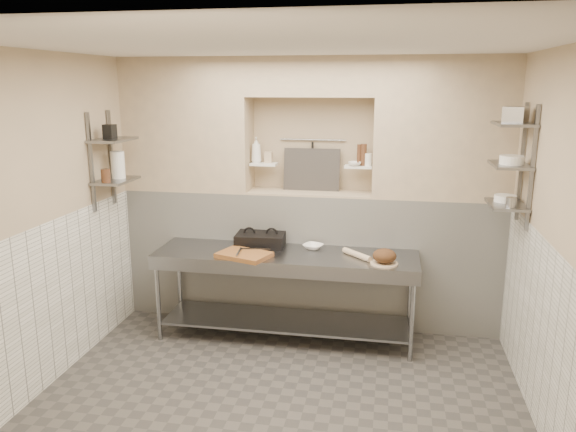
% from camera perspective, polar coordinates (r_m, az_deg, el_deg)
% --- Properties ---
extents(floor, '(4.00, 3.90, 0.10)m').
position_cam_1_polar(floor, '(4.85, -1.05, -18.88)').
color(floor, '#4A4641').
rests_on(floor, ground).
extents(ceiling, '(4.00, 3.90, 0.10)m').
position_cam_1_polar(ceiling, '(4.12, -1.23, 17.71)').
color(ceiling, silver).
rests_on(ceiling, ground).
extents(wall_left, '(0.10, 3.90, 2.80)m').
position_cam_1_polar(wall_left, '(5.07, -24.46, -0.83)').
color(wall_left, tan).
rests_on(wall_left, ground).
extents(wall_right, '(0.10, 3.90, 2.80)m').
position_cam_1_polar(wall_right, '(4.35, 26.39, -3.23)').
color(wall_right, tan).
rests_on(wall_right, ground).
extents(wall_back, '(4.00, 0.10, 2.80)m').
position_cam_1_polar(wall_back, '(6.18, 2.59, 2.73)').
color(wall_back, tan).
rests_on(wall_back, ground).
extents(wall_front, '(4.00, 0.10, 2.80)m').
position_cam_1_polar(wall_front, '(2.46, -10.81, -14.42)').
color(wall_front, tan).
rests_on(wall_front, ground).
extents(backwall_lower, '(4.00, 0.40, 1.40)m').
position_cam_1_polar(backwall_lower, '(6.11, 2.20, -4.16)').
color(backwall_lower, white).
rests_on(backwall_lower, floor).
extents(alcove_sill, '(1.30, 0.40, 0.02)m').
position_cam_1_polar(alcove_sill, '(5.94, 2.26, 2.39)').
color(alcove_sill, tan).
rests_on(alcove_sill, backwall_lower).
extents(backwall_pillar_left, '(1.35, 0.40, 1.40)m').
position_cam_1_polar(backwall_pillar_left, '(6.17, -10.10, 9.08)').
color(backwall_pillar_left, tan).
rests_on(backwall_pillar_left, backwall_lower).
extents(backwall_pillar_right, '(1.35, 0.40, 1.40)m').
position_cam_1_polar(backwall_pillar_right, '(5.81, 15.52, 8.55)').
color(backwall_pillar_right, tan).
rests_on(backwall_pillar_right, backwall_lower).
extents(backwall_header, '(1.30, 0.40, 0.40)m').
position_cam_1_polar(backwall_header, '(5.83, 2.37, 13.96)').
color(backwall_header, tan).
rests_on(backwall_header, backwall_lower).
extents(wainscot_left, '(0.02, 3.90, 1.40)m').
position_cam_1_polar(wainscot_left, '(5.24, -23.17, -8.30)').
color(wainscot_left, white).
rests_on(wainscot_left, floor).
extents(wainscot_right, '(0.02, 3.90, 1.40)m').
position_cam_1_polar(wainscot_right, '(4.57, 24.74, -11.66)').
color(wainscot_right, white).
rests_on(wainscot_right, floor).
extents(alcove_shelf_left, '(0.28, 0.16, 0.02)m').
position_cam_1_polar(alcove_shelf_left, '(5.98, -2.48, 5.29)').
color(alcove_shelf_left, white).
rests_on(alcove_shelf_left, backwall_lower).
extents(alcove_shelf_right, '(0.28, 0.16, 0.02)m').
position_cam_1_polar(alcove_shelf_right, '(5.84, 7.16, 5.00)').
color(alcove_shelf_right, white).
rests_on(alcove_shelf_right, backwall_lower).
extents(utensil_rail, '(0.70, 0.02, 0.02)m').
position_cam_1_polar(utensil_rail, '(6.03, 2.54, 7.74)').
color(utensil_rail, gray).
rests_on(utensil_rail, wall_back).
extents(hanging_steel, '(0.02, 0.02, 0.30)m').
position_cam_1_polar(hanging_steel, '(6.03, 2.49, 6.12)').
color(hanging_steel, black).
rests_on(hanging_steel, utensil_rail).
extents(splash_panel, '(0.60, 0.08, 0.45)m').
position_cam_1_polar(splash_panel, '(6.00, 2.41, 4.73)').
color(splash_panel, '#383330').
rests_on(splash_panel, alcove_sill).
extents(shelf_rail_left_a, '(0.03, 0.03, 0.95)m').
position_cam_1_polar(shelf_rail_left_a, '(6.01, -17.50, 5.69)').
color(shelf_rail_left_a, slate).
rests_on(shelf_rail_left_a, wall_left).
extents(shelf_rail_left_b, '(0.03, 0.03, 0.95)m').
position_cam_1_polar(shelf_rail_left_b, '(5.67, -19.37, 5.12)').
color(shelf_rail_left_b, slate).
rests_on(shelf_rail_left_b, wall_left).
extents(wall_shelf_left_lower, '(0.30, 0.50, 0.02)m').
position_cam_1_polar(wall_shelf_left_lower, '(5.80, -17.09, 3.47)').
color(wall_shelf_left_lower, slate).
rests_on(wall_shelf_left_lower, wall_left).
extents(wall_shelf_left_upper, '(0.30, 0.50, 0.03)m').
position_cam_1_polar(wall_shelf_left_upper, '(5.75, -17.36, 7.39)').
color(wall_shelf_left_upper, slate).
rests_on(wall_shelf_left_upper, wall_left).
extents(shelf_rail_right_a, '(0.03, 0.03, 1.05)m').
position_cam_1_polar(shelf_rail_right_a, '(5.44, 22.64, 5.06)').
color(shelf_rail_right_a, slate).
rests_on(shelf_rail_right_a, wall_right).
extents(shelf_rail_right_b, '(0.03, 0.03, 1.05)m').
position_cam_1_polar(shelf_rail_right_b, '(5.05, 23.56, 4.42)').
color(shelf_rail_right_b, slate).
rests_on(shelf_rail_right_b, wall_right).
extents(wall_shelf_right_lower, '(0.30, 0.50, 0.02)m').
position_cam_1_polar(wall_shelf_right_lower, '(5.27, 21.31, 1.08)').
color(wall_shelf_right_lower, slate).
rests_on(wall_shelf_right_lower, wall_right).
extents(wall_shelf_right_mid, '(0.30, 0.50, 0.02)m').
position_cam_1_polar(wall_shelf_right_mid, '(5.22, 21.63, 4.84)').
color(wall_shelf_right_mid, slate).
rests_on(wall_shelf_right_mid, wall_right).
extents(wall_shelf_right_upper, '(0.30, 0.50, 0.03)m').
position_cam_1_polar(wall_shelf_right_upper, '(5.18, 21.97, 8.67)').
color(wall_shelf_right_upper, slate).
rests_on(wall_shelf_right_upper, wall_right).
extents(prep_table, '(2.60, 0.70, 0.90)m').
position_cam_1_polar(prep_table, '(5.62, -0.29, -6.34)').
color(prep_table, gray).
rests_on(prep_table, floor).
extents(panini_press, '(0.51, 0.38, 0.13)m').
position_cam_1_polar(panini_press, '(5.79, -2.80, -2.41)').
color(panini_press, black).
rests_on(panini_press, prep_table).
extents(cutting_board, '(0.56, 0.48, 0.04)m').
position_cam_1_polar(cutting_board, '(5.44, -4.49, -3.96)').
color(cutting_board, brown).
rests_on(cutting_board, prep_table).
extents(knife_blade, '(0.29, 0.08, 0.01)m').
position_cam_1_polar(knife_blade, '(5.54, -3.29, -3.33)').
color(knife_blade, gray).
rests_on(knife_blade, cutting_board).
extents(tongs, '(0.04, 0.23, 0.02)m').
position_cam_1_polar(tongs, '(5.43, -5.01, -3.65)').
color(tongs, gray).
rests_on(tongs, cutting_board).
extents(mixing_bowl, '(0.25, 0.25, 0.05)m').
position_cam_1_polar(mixing_bowl, '(5.70, 2.56, -3.11)').
color(mixing_bowl, white).
rests_on(mixing_bowl, prep_table).
extents(rolling_pin, '(0.30, 0.31, 0.06)m').
position_cam_1_polar(rolling_pin, '(5.45, 7.02, -3.91)').
color(rolling_pin, beige).
rests_on(rolling_pin, prep_table).
extents(bread_board, '(0.26, 0.26, 0.01)m').
position_cam_1_polar(bread_board, '(5.30, 9.74, -4.77)').
color(bread_board, beige).
rests_on(bread_board, prep_table).
extents(bread_loaf, '(0.22, 0.22, 0.13)m').
position_cam_1_polar(bread_loaf, '(5.28, 9.77, -4.01)').
color(bread_loaf, '#4C2D19').
rests_on(bread_loaf, bread_board).
extents(bottle_soap, '(0.12, 0.12, 0.27)m').
position_cam_1_polar(bottle_soap, '(5.98, -3.25, 6.72)').
color(bottle_soap, white).
rests_on(bottle_soap, alcove_shelf_left).
extents(jar_alcove, '(0.08, 0.08, 0.12)m').
position_cam_1_polar(jar_alcove, '(6.00, -1.99, 6.00)').
color(jar_alcove, tan).
rests_on(jar_alcove, alcove_shelf_left).
extents(bowl_alcove, '(0.16, 0.16, 0.04)m').
position_cam_1_polar(bowl_alcove, '(5.80, 6.79, 5.29)').
color(bowl_alcove, white).
rests_on(bowl_alcove, alcove_shelf_right).
extents(condiment_a, '(0.06, 0.06, 0.22)m').
position_cam_1_polar(condiment_a, '(5.81, 7.69, 6.18)').
color(condiment_a, '#492A19').
rests_on(condiment_a, alcove_shelf_right).
extents(condiment_b, '(0.05, 0.05, 0.21)m').
position_cam_1_polar(condiment_b, '(5.85, 7.28, 6.20)').
color(condiment_b, '#492A19').
rests_on(condiment_b, alcove_shelf_right).
extents(condiment_c, '(0.07, 0.07, 0.13)m').
position_cam_1_polar(condiment_c, '(5.81, 8.17, 5.69)').
color(condiment_c, white).
rests_on(condiment_c, alcove_shelf_right).
extents(jug_left, '(0.13, 0.13, 0.27)m').
position_cam_1_polar(jug_left, '(5.84, -16.89, 5.00)').
color(jug_left, white).
rests_on(jug_left, wall_shelf_left_lower).
extents(jar_left, '(0.09, 0.09, 0.13)m').
position_cam_1_polar(jar_left, '(5.63, -18.02, 3.91)').
color(jar_left, '#492A19').
rests_on(jar_left, wall_shelf_left_lower).
extents(box_left_upper, '(0.11, 0.11, 0.14)m').
position_cam_1_polar(box_left_upper, '(5.70, -17.66, 8.16)').
color(box_left_upper, black).
rests_on(box_left_upper, wall_shelf_left_upper).
extents(bowl_right, '(0.19, 0.19, 0.06)m').
position_cam_1_polar(bowl_right, '(5.33, 21.21, 1.68)').
color(bowl_right, white).
rests_on(bowl_right, wall_shelf_right_lower).
extents(canister_right, '(0.09, 0.09, 0.09)m').
position_cam_1_polar(canister_right, '(5.09, 21.72, 1.28)').
color(canister_right, gray).
rests_on(canister_right, wall_shelf_right_lower).
extents(bowl_right_mid, '(0.20, 0.20, 0.08)m').
position_cam_1_polar(bowl_right_mid, '(5.16, 21.78, 5.31)').
color(bowl_right_mid, white).
rests_on(bowl_right_mid, wall_shelf_right_mid).
extents(basket_right, '(0.24, 0.26, 0.13)m').
position_cam_1_polar(basket_right, '(5.15, 22.11, 9.52)').
color(basket_right, gray).
rests_on(basket_right, wall_shelf_right_upper).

